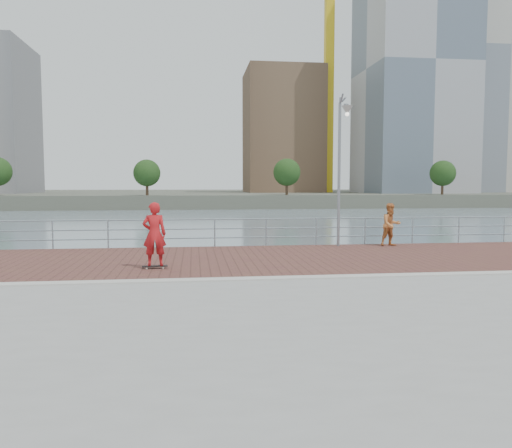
{
  "coord_description": "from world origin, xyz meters",
  "views": [
    {
      "loc": [
        -1.83,
        -12.68,
        2.49
      ],
      "look_at": [
        0.0,
        2.0,
        1.3
      ],
      "focal_mm": 35.0,
      "sensor_mm": 36.0,
      "label": 1
    }
  ],
  "objects": [
    {
      "name": "tower_crane",
      "position": [
        27.36,
        104.0,
        33.5
      ],
      "size": [
        47.0,
        2.0,
        50.7
      ],
      "color": "gold",
      "rests_on": "far_shore"
    },
    {
      "name": "seawall",
      "position": [
        0.0,
        -5.0,
        -1.0
      ],
      "size": [
        40.0,
        24.0,
        2.0
      ],
      "primitive_type": "cube",
      "color": "gray",
      "rests_on": "ground"
    },
    {
      "name": "skateboard",
      "position": [
        -2.98,
        2.02,
        0.09
      ],
      "size": [
        0.75,
        0.23,
        0.08
      ],
      "rotation": [
        0.0,
        0.0,
        0.06
      ],
      "color": "black",
      "rests_on": "brick_lane"
    },
    {
      "name": "water",
      "position": [
        0.0,
        0.0,
        -2.0
      ],
      "size": [
        400.0,
        400.0,
        0.0
      ],
      "primitive_type": "plane",
      "color": "slate",
      "rests_on": "ground"
    },
    {
      "name": "far_shore",
      "position": [
        0.0,
        122.5,
        -0.75
      ],
      "size": [
        320.0,
        95.0,
        2.5
      ],
      "primitive_type": "cube",
      "color": "#4C5142",
      "rests_on": "ground"
    },
    {
      "name": "brick_lane",
      "position": [
        0.0,
        3.6,
        0.01
      ],
      "size": [
        40.0,
        6.8,
        0.02
      ],
      "primitive_type": "cube",
      "color": "brown",
      "rests_on": "seawall"
    },
    {
      "name": "bystander",
      "position": [
        5.97,
        6.31,
        0.87
      ],
      "size": [
        0.93,
        0.78,
        1.71
      ],
      "primitive_type": "imported",
      "rotation": [
        0.0,
        0.0,
        0.18
      ],
      "color": "#CA783B",
      "rests_on": "brick_lane"
    },
    {
      "name": "skyline",
      "position": [
        31.1,
        104.45,
        24.74
      ],
      "size": [
        233.0,
        41.0,
        69.15
      ],
      "color": "#ADA38E",
      "rests_on": "far_shore"
    },
    {
      "name": "skateboarder",
      "position": [
        -2.98,
        2.02,
        1.04
      ],
      "size": [
        0.71,
        0.49,
        1.86
      ],
      "primitive_type": "imported",
      "rotation": [
        0.0,
        0.0,
        3.2
      ],
      "color": "red",
      "rests_on": "skateboard"
    },
    {
      "name": "guardrail",
      "position": [
        0.0,
        7.0,
        0.69
      ],
      "size": [
        39.06,
        0.06,
        1.13
      ],
      "color": "#8C9EA8",
      "rests_on": "brick_lane"
    },
    {
      "name": "shoreline_trees",
      "position": [
        -6.47,
        77.0,
        4.49
      ],
      "size": [
        109.64,
        4.97,
        6.62
      ],
      "color": "#473323",
      "rests_on": "far_shore"
    },
    {
      "name": "street_lamp",
      "position": [
        3.86,
        6.08,
        4.04
      ],
      "size": [
        0.41,
        1.2,
        5.68
      ],
      "color": "gray",
      "rests_on": "brick_lane"
    },
    {
      "name": "curb",
      "position": [
        0.0,
        0.0,
        0.03
      ],
      "size": [
        40.0,
        0.4,
        0.06
      ],
      "primitive_type": "cube",
      "color": "#B7B5AD",
      "rests_on": "seawall"
    }
  ]
}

